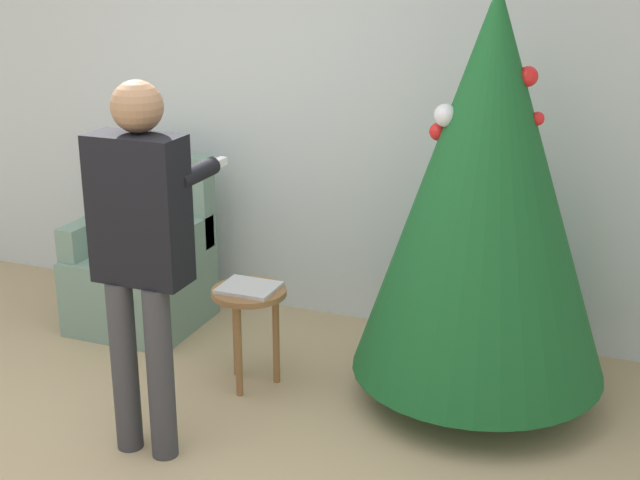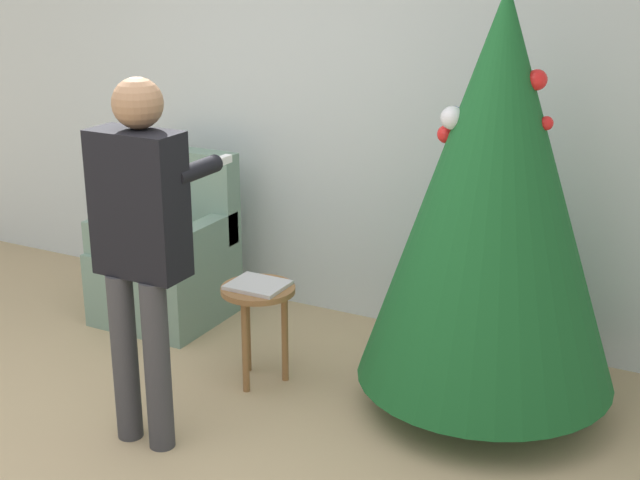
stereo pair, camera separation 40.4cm
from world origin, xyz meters
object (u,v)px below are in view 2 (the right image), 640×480
at_px(person_standing, 141,233).
at_px(side_stool, 258,304).
at_px(christmas_tree, 495,193).
at_px(armchair, 169,261).

bearing_deg(person_standing, side_stool, 77.55).
xyz_separation_m(christmas_tree, person_standing, (-1.28, -1.00, -0.10)).
bearing_deg(person_standing, armchair, 123.58).
bearing_deg(side_stool, christmas_tree, 14.70).
bearing_deg(armchair, christmas_tree, -5.42).
distance_m(christmas_tree, side_stool, 1.35).
height_order(armchair, side_stool, armchair).
bearing_deg(christmas_tree, armchair, 174.58).
distance_m(christmas_tree, person_standing, 1.63).
bearing_deg(person_standing, christmas_tree, 38.01).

